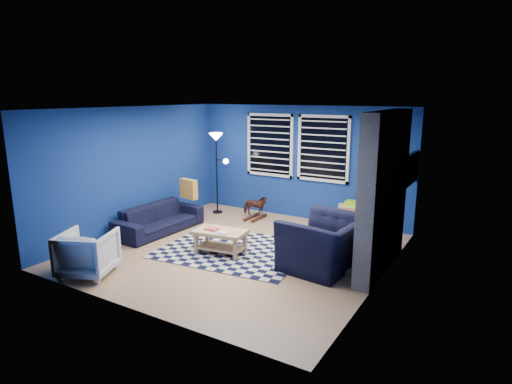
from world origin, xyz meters
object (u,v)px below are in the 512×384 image
at_px(tv, 410,169).
at_px(armchair_big, 325,243).
at_px(cabinet, 353,217).
at_px(armchair_bent, 88,253).
at_px(floor_lamp, 217,148).
at_px(sofa, 159,219).
at_px(coffee_table, 220,237).
at_px(rocking_horse, 255,206).

xyz_separation_m(tv, armchair_big, (-0.84, -1.95, -0.98)).
bearing_deg(cabinet, armchair_big, -107.62).
bearing_deg(armchair_bent, floor_lamp, -107.96).
xyz_separation_m(sofa, armchair_bent, (0.54, -2.14, 0.07)).
bearing_deg(floor_lamp, coffee_table, -53.28).
bearing_deg(coffee_table, armchair_big, 10.50).
height_order(rocking_horse, floor_lamp, floor_lamp).
xyz_separation_m(armchair_big, rocking_horse, (-2.38, 1.80, -0.12)).
relative_size(tv, armchair_big, 0.77).
xyz_separation_m(armchair_big, cabinet, (-0.25, 2.20, -0.16)).
relative_size(rocking_horse, coffee_table, 0.57).
height_order(armchair_big, floor_lamp, floor_lamp).
bearing_deg(tv, rocking_horse, -177.46).
height_order(rocking_horse, cabinet, cabinet).
xyz_separation_m(armchair_bent, rocking_horse, (0.65, 3.91, -0.05)).
relative_size(rocking_horse, floor_lamp, 0.29).
xyz_separation_m(coffee_table, cabinet, (1.55, 2.53, -0.04)).
xyz_separation_m(armchair_big, coffee_table, (-1.80, -0.33, -0.11)).
distance_m(armchair_big, armchair_bent, 3.70).
bearing_deg(floor_lamp, armchair_big, -27.96).
height_order(tv, sofa, tv).
xyz_separation_m(rocking_horse, floor_lamp, (-1.02, -0.00, 1.23)).
bearing_deg(armchair_bent, rocking_horse, -122.74).
height_order(rocking_horse, coffee_table, rocking_horse).
xyz_separation_m(coffee_table, floor_lamp, (-1.59, 2.14, 1.23)).
distance_m(armchair_big, coffee_table, 1.84).
height_order(tv, floor_lamp, floor_lamp).
relative_size(sofa, armchair_bent, 2.47).
bearing_deg(coffee_table, rocking_horse, 105.13).
height_order(armchair_bent, rocking_horse, armchair_bent).
xyz_separation_m(cabinet, floor_lamp, (-3.15, -0.39, 1.27)).
relative_size(rocking_horse, cabinet, 0.76).
relative_size(tv, rocking_horse, 1.83).
bearing_deg(armchair_big, coffee_table, -73.37).
bearing_deg(cabinet, armchair_bent, -147.03).
xyz_separation_m(tv, sofa, (-4.41, -1.92, -1.12)).
relative_size(tv, floor_lamp, 0.53).
distance_m(armchair_bent, cabinet, 5.13).
distance_m(armchair_big, cabinet, 2.22).
bearing_deg(armchair_big, floor_lamp, -111.82).
bearing_deg(tv, cabinet, 167.11).
height_order(sofa, rocking_horse, sofa).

